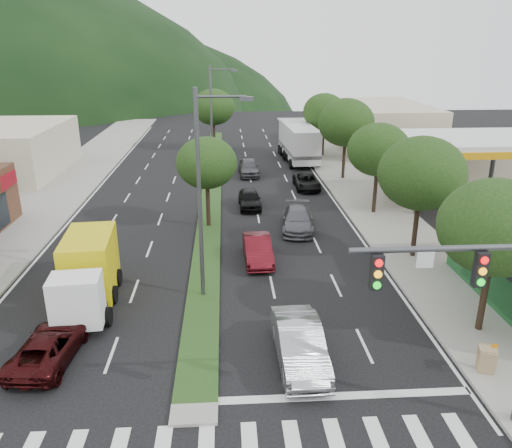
{
  "coord_description": "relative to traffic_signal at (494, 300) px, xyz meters",
  "views": [
    {
      "loc": [
        1.23,
        -14.11,
        11.71
      ],
      "look_at": [
        2.81,
        11.27,
        2.55
      ],
      "focal_mm": 35.0,
      "sensor_mm": 36.0,
      "label": 1
    }
  ],
  "objects": [
    {
      "name": "tree_r_a",
      "position": [
        2.97,
        5.54,
        0.17
      ],
      "size": [
        4.6,
        4.6,
        6.63
      ],
      "color": "black",
      "rests_on": "sidewalk_right"
    },
    {
      "name": "suv_maroon",
      "position": [
        -14.85,
        4.56,
        -4.03
      ],
      "size": [
        2.43,
        4.58,
        1.23
      ],
      "primitive_type": "imported",
      "rotation": [
        0.0,
        0.0,
        3.05
      ],
      "color": "black",
      "rests_on": "ground"
    },
    {
      "name": "tree_med_near",
      "position": [
        -9.03,
        19.54,
        -0.22
      ],
      "size": [
        4.0,
        4.0,
        6.02
      ],
      "color": "black",
      "rests_on": "median"
    },
    {
      "name": "tree_r_b",
      "position": [
        2.97,
        13.54,
        0.39
      ],
      "size": [
        4.8,
        4.8,
        6.94
      ],
      "color": "black",
      "rests_on": "sidewalk_right"
    },
    {
      "name": "car_queue_d",
      "position": [
        -0.85,
        28.62,
        -4.04
      ],
      "size": [
        2.01,
        4.34,
        1.21
      ],
      "primitive_type": "imported",
      "rotation": [
        0.0,
        0.0,
        -0.0
      ],
      "color": "black",
      "rests_on": "ground"
    },
    {
      "name": "sedan_silver",
      "position": [
        -5.08,
        3.86,
        -3.83
      ],
      "size": [
        1.85,
        4.97,
        1.62
      ],
      "primitive_type": "imported",
      "rotation": [
        0.0,
        0.0,
        0.03
      ],
      "color": "#9B9DA2",
      "rests_on": "ground"
    },
    {
      "name": "sidewalk_left",
      "position": [
        -22.03,
        26.54,
        -4.57
      ],
      "size": [
        6.0,
        90.0,
        0.15
      ],
      "primitive_type": "cube",
      "color": "gray",
      "rests_on": "ground"
    },
    {
      "name": "motorhome",
      "position": [
        -0.03,
        39.62,
        -2.64
      ],
      "size": [
        3.49,
        9.95,
        3.77
      ],
      "rotation": [
        0.0,
        0.0,
        0.04
      ],
      "color": "silver",
      "rests_on": "ground"
    },
    {
      "name": "car_queue_c",
      "position": [
        -6.07,
        13.62,
        -3.93
      ],
      "size": [
        1.64,
        4.36,
        1.42
      ],
      "primitive_type": "imported",
      "rotation": [
        0.0,
        0.0,
        0.03
      ],
      "color": "#4E0D14",
      "rests_on": "ground"
    },
    {
      "name": "car_queue_f",
      "position": [
        -0.48,
        38.62,
        -3.93
      ],
      "size": [
        2.62,
        5.16,
        1.44
      ],
      "primitive_type": "imported",
      "rotation": [
        0.0,
        0.0,
        0.13
      ],
      "color": "black",
      "rests_on": "ground"
    },
    {
      "name": "a_frame_sign",
      "position": [
        1.73,
        2.56,
        -3.88
      ],
      "size": [
        0.81,
        0.86,
        1.39
      ],
      "rotation": [
        0.0,
        0.0,
        -0.32
      ],
      "color": "tan",
      "rests_on": "sidewalk_right"
    },
    {
      "name": "car_queue_e",
      "position": [
        -5.61,
        33.62,
        -3.87
      ],
      "size": [
        1.96,
        4.58,
        1.54
      ],
      "primitive_type": "imported",
      "rotation": [
        0.0,
        0.0,
        0.03
      ],
      "color": "#444448",
      "rests_on": "ground"
    },
    {
      "name": "car_queue_b",
      "position": [
        -3.06,
        18.62,
        -3.93
      ],
      "size": [
        2.61,
        5.13,
        1.43
      ],
      "primitive_type": "imported",
      "rotation": [
        0.0,
        0.0,
        -0.13
      ],
      "color": "#535458",
      "rests_on": "ground"
    },
    {
      "name": "car_queue_a",
      "position": [
        -6.03,
        23.62,
        -3.96
      ],
      "size": [
        1.7,
        4.04,
        1.37
      ],
      "primitive_type": "imported",
      "rotation": [
        0.0,
        0.0,
        0.02
      ],
      "color": "black",
      "rests_on": "ground"
    },
    {
      "name": "ground",
      "position": [
        -9.03,
        1.54,
        -4.65
      ],
      "size": [
        160.0,
        160.0,
        0.0
      ],
      "primitive_type": "plane",
      "color": "black",
      "rests_on": "ground"
    },
    {
      "name": "sidewalk_right",
      "position": [
        3.47,
        26.54,
        -4.57
      ],
      "size": [
        5.0,
        90.0,
        0.15
      ],
      "primitive_type": "cube",
      "color": "gray",
      "rests_on": "ground"
    },
    {
      "name": "median",
      "position": [
        -9.03,
        29.54,
        -4.59
      ],
      "size": [
        1.6,
        56.0,
        0.12
      ],
      "primitive_type": "cube",
      "color": "#1D3814",
      "rests_on": "ground"
    },
    {
      "name": "gas_canopy",
      "position": [
        9.97,
        23.54,
        0.0
      ],
      "size": [
        12.2,
        8.2,
        5.25
      ],
      "color": "silver",
      "rests_on": "ground"
    },
    {
      "name": "traffic_signal",
      "position": [
        0.0,
        0.0,
        0.0
      ],
      "size": [
        6.12,
        0.4,
        7.0
      ],
      "color": "#47494C",
      "rests_on": "ground"
    },
    {
      "name": "streetlight_mid",
      "position": [
        -8.82,
        34.54,
        0.94
      ],
      "size": [
        2.6,
        0.25,
        10.0
      ],
      "color": "#47494C",
      "rests_on": "ground"
    },
    {
      "name": "bldg_right_far",
      "position": [
        10.47,
        45.54,
        -2.05
      ],
      "size": [
        10.0,
        16.0,
        5.2
      ],
      "primitive_type": "cube",
      "color": "beige",
      "rests_on": "ground"
    },
    {
      "name": "tree_r_d",
      "position": [
        2.97,
        31.54,
        0.54
      ],
      "size": [
        5.0,
        5.0,
        7.17
      ],
      "color": "black",
      "rests_on": "sidewalk_right"
    },
    {
      "name": "streetlight_near",
      "position": [
        -8.82,
        9.54,
        0.94
      ],
      "size": [
        2.6,
        0.25,
        10.0
      ],
      "color": "#47494C",
      "rests_on": "ground"
    },
    {
      "name": "tree_med_far",
      "position": [
        -9.03,
        45.54,
        0.36
      ],
      "size": [
        4.8,
        4.8,
        6.94
      ],
      "color": "black",
      "rests_on": "median"
    },
    {
      "name": "tree_r_c",
      "position": [
        2.97,
        21.54,
        0.1
      ],
      "size": [
        4.4,
        4.4,
        6.48
      ],
      "color": "black",
      "rests_on": "sidewalk_right"
    },
    {
      "name": "bldg_left_far",
      "position": [
        -28.03,
        35.54,
        -2.35
      ],
      "size": [
        9.0,
        14.0,
        4.6
      ],
      "primitive_type": "cube",
      "color": "beige",
      "rests_on": "ground"
    },
    {
      "name": "box_truck",
      "position": [
        -14.42,
        9.34,
        -3.17
      ],
      "size": [
        2.88,
        6.48,
        3.11
      ],
      "rotation": [
        0.0,
        0.0,
        3.22
      ],
      "color": "white",
      "rests_on": "ground"
    },
    {
      "name": "tree_r_e",
      "position": [
        2.97,
        41.54,
        0.25
      ],
      "size": [
        4.6,
        4.6,
        6.71
      ],
      "color": "black",
      "rests_on": "sidewalk_right"
    }
  ]
}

